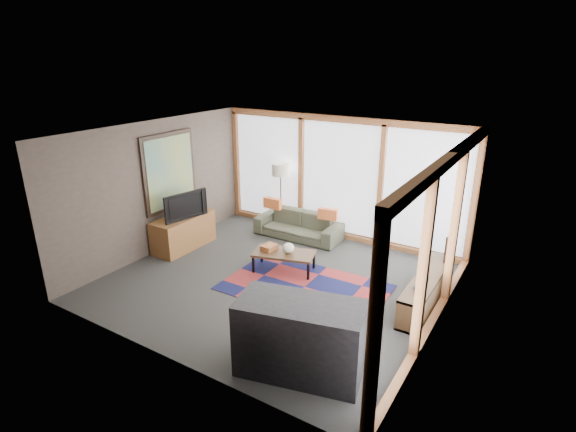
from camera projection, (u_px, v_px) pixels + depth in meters
The scene contains 17 objects.
ground at pixel (276, 281), 7.88m from camera, with size 5.50×5.50×0.00m, color #2A2A28.
room_envelope at pixel (318, 194), 7.55m from camera, with size 5.52×5.02×2.62m.
rug at pixel (305, 287), 7.68m from camera, with size 2.70×1.73×0.01m, color maroon.
sofa at pixel (298, 225), 9.68m from camera, with size 1.88×0.73×0.55m, color #343626.
pillow_left at pixel (273, 203), 9.85m from camera, with size 0.42×0.13×0.23m, color #CF5F2C.
pillow_right at pixel (328, 214), 9.21m from camera, with size 0.41×0.12×0.22m, color #CF5F2C.
floor_lamp at pixel (281, 197), 9.96m from camera, with size 0.38×0.38×1.53m, color #2E2219, non-canonical shape.
coffee_table at pixel (284, 262), 8.21m from camera, with size 1.10×0.55×0.37m, color black, non-canonical shape.
book_stack at pixel (269, 247), 8.25m from camera, with size 0.22×0.27×0.09m, color brown.
vase at pixel (288, 248), 8.10m from camera, with size 0.21×0.21×0.18m, color beige.
bookshelf at pixel (426, 290), 7.12m from camera, with size 0.36×1.97×0.49m, color black, non-canonical shape.
bowl_a at pixel (420, 288), 6.56m from camera, with size 0.19×0.19×0.09m, color black.
bowl_b at pixel (424, 277), 6.90m from camera, with size 0.16×0.16×0.08m, color black.
shelf_picture at pixel (450, 247), 7.50m from camera, with size 0.04×0.35×0.45m, color black.
tv_console at pixel (184, 232), 9.16m from camera, with size 0.56×1.34×0.67m, color brown.
television at pixel (183, 205), 8.87m from camera, with size 0.96×0.13×0.55m, color black.
bar_counter at pixel (300, 338), 5.50m from camera, with size 1.54×0.72×0.97m, color black.
Camera 1 is at (3.86, -5.85, 3.79)m, focal length 28.00 mm.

